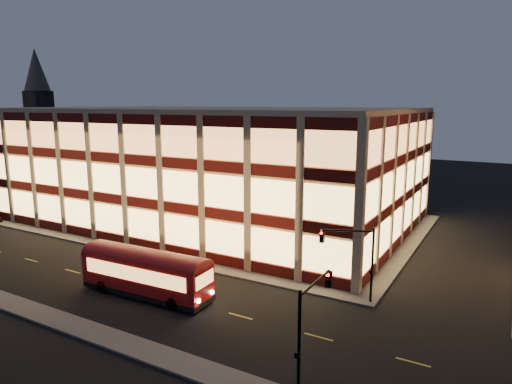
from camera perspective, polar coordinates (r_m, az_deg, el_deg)
The scene contains 10 objects.
ground at distance 47.70m, azimuth -14.75°, elevation -7.76°, with size 200.00×200.00×0.00m, color black.
sidewalk_office_south at distance 50.40m, azimuth -16.41°, elevation -6.74°, with size 54.00×2.00×0.15m, color #514F4C.
sidewalk_office_east at distance 51.97m, azimuth 18.48°, elevation -6.32°, with size 2.00×30.00×0.15m, color #514F4C.
sidewalk_near at distance 40.16m, azimuth -28.09°, elevation -12.26°, with size 100.00×2.00×0.15m, color #514F4C.
office_building at distance 60.59m, azimuth -5.86°, elevation 3.56°, with size 50.45×30.45×14.50m.
church_tower at distance 125.03m, azimuth -25.28°, elevation 7.21°, with size 5.00×5.00×18.00m, color #2D2621.
church_spire at distance 125.13m, azimuth -25.82°, elevation 13.60°, with size 6.00×6.00×10.00m, color #4C473F.
traffic_signal_far at distance 35.38m, azimuth 12.13°, elevation -7.26°, with size 3.79×1.87×6.00m.
traffic_signal_near at distance 25.10m, azimuth 6.88°, elevation -14.90°, with size 0.32×4.45×6.00m.
trolley_bus at distance 37.63m, azimuth -13.60°, elevation -9.47°, with size 11.22×3.30×3.77m.
Camera 1 is at (32.09, -31.92, 15.07)m, focal length 32.00 mm.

